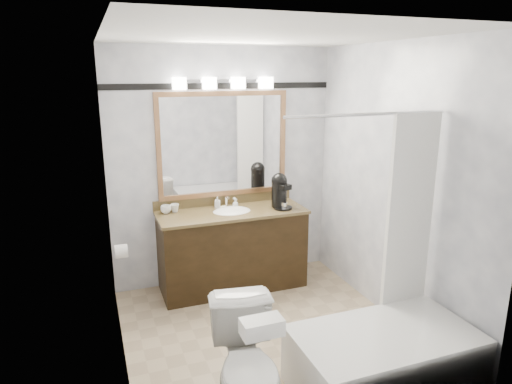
# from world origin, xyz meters

# --- Properties ---
(room) EXTENTS (2.42, 2.62, 2.52)m
(room) POSITION_xyz_m (0.00, 0.00, 1.25)
(room) COLOR tan
(room) RESTS_ON ground
(vanity) EXTENTS (1.53, 0.58, 0.97)m
(vanity) POSITION_xyz_m (0.00, 1.02, 0.44)
(vanity) COLOR black
(vanity) RESTS_ON ground
(mirror) EXTENTS (1.40, 0.04, 1.10)m
(mirror) POSITION_xyz_m (0.00, 1.28, 1.50)
(mirror) COLOR #A5734A
(mirror) RESTS_ON room
(vanity_light_bar) EXTENTS (1.02, 0.14, 0.12)m
(vanity_light_bar) POSITION_xyz_m (0.00, 1.23, 2.13)
(vanity_light_bar) COLOR silver
(vanity_light_bar) RESTS_ON room
(accent_stripe) EXTENTS (2.40, 0.01, 0.06)m
(accent_stripe) POSITION_xyz_m (0.00, 1.29, 2.10)
(accent_stripe) COLOR black
(accent_stripe) RESTS_ON room
(bathtub) EXTENTS (1.30, 0.75, 1.96)m
(bathtub) POSITION_xyz_m (0.55, -0.90, 0.28)
(bathtub) COLOR white
(bathtub) RESTS_ON ground
(tp_roll) EXTENTS (0.11, 0.12, 0.12)m
(tp_roll) POSITION_xyz_m (-1.14, 0.66, 0.70)
(tp_roll) COLOR white
(tp_roll) RESTS_ON room
(toilet) EXTENTS (0.55, 0.82, 0.78)m
(toilet) POSITION_xyz_m (-0.49, -0.89, 0.39)
(toilet) COLOR white
(toilet) RESTS_ON ground
(tissue_box) EXTENTS (0.24, 0.13, 0.10)m
(tissue_box) POSITION_xyz_m (-0.49, -1.12, 0.83)
(tissue_box) COLOR white
(tissue_box) RESTS_ON toilet
(coffee_maker) EXTENTS (0.20, 0.24, 0.37)m
(coffee_maker) POSITION_xyz_m (0.51, 0.95, 1.04)
(coffee_maker) COLOR black
(coffee_maker) RESTS_ON vanity
(cup_left) EXTENTS (0.12, 0.12, 0.08)m
(cup_left) POSITION_xyz_m (-0.65, 1.17, 0.89)
(cup_left) COLOR white
(cup_left) RESTS_ON vanity
(cup_right) EXTENTS (0.12, 0.12, 0.08)m
(cup_right) POSITION_xyz_m (-0.56, 1.18, 0.89)
(cup_right) COLOR white
(cup_right) RESTS_ON vanity
(soap_bottle_a) EXTENTS (0.07, 0.07, 0.12)m
(soap_bottle_a) POSITION_xyz_m (-0.11, 1.17, 0.91)
(soap_bottle_a) COLOR white
(soap_bottle_a) RESTS_ON vanity
(soap_bottle_b) EXTENTS (0.07, 0.07, 0.08)m
(soap_bottle_b) POSITION_xyz_m (0.08, 1.15, 0.89)
(soap_bottle_b) COLOR white
(soap_bottle_b) RESTS_ON vanity
(soap_bar) EXTENTS (0.07, 0.05, 0.02)m
(soap_bar) POSITION_xyz_m (-0.06, 1.13, 0.86)
(soap_bar) COLOR beige
(soap_bar) RESTS_ON vanity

